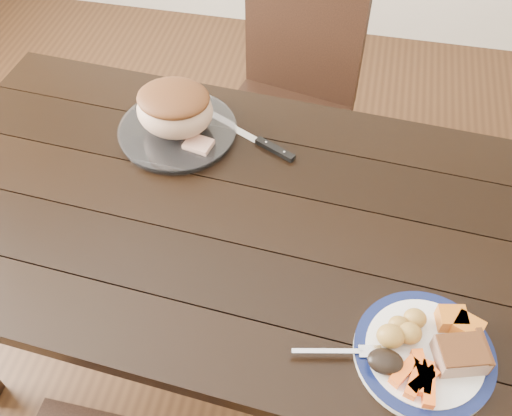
% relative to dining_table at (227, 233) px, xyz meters
% --- Properties ---
extents(ground, '(4.00, 4.00, 0.00)m').
position_rel_dining_table_xyz_m(ground, '(-0.00, 0.00, -0.66)').
color(ground, '#472B16').
rests_on(ground, ground).
extents(dining_table, '(1.66, 1.01, 0.75)m').
position_rel_dining_table_xyz_m(dining_table, '(0.00, 0.00, 0.00)').
color(dining_table, black).
rests_on(dining_table, ground).
extents(chair_far, '(0.50, 0.51, 0.93)m').
position_rel_dining_table_xyz_m(chair_far, '(0.04, 0.74, -0.13)').
color(chair_far, black).
rests_on(chair_far, ground).
extents(dinner_plate, '(0.28, 0.28, 0.02)m').
position_rel_dining_table_xyz_m(dinner_plate, '(0.48, -0.29, 0.10)').
color(dinner_plate, white).
rests_on(dinner_plate, dining_table).
extents(plate_rim, '(0.28, 0.28, 0.02)m').
position_rel_dining_table_xyz_m(plate_rim, '(0.48, -0.29, 0.11)').
color(plate_rim, '#0C1540').
rests_on(plate_rim, dinner_plate).
extents(serving_platter, '(0.31, 0.31, 0.02)m').
position_rel_dining_table_xyz_m(serving_platter, '(-0.19, 0.24, 0.10)').
color(serving_platter, white).
rests_on(serving_platter, dining_table).
extents(pork_slice, '(0.11, 0.10, 0.04)m').
position_rel_dining_table_xyz_m(pork_slice, '(0.54, -0.29, 0.13)').
color(pork_slice, '#A67C65').
rests_on(pork_slice, dinner_plate).
extents(roasted_potatoes, '(0.10, 0.10, 0.05)m').
position_rel_dining_table_xyz_m(roasted_potatoes, '(0.43, -0.26, 0.13)').
color(roasted_potatoes, gold).
rests_on(roasted_potatoes, dinner_plate).
extents(carrot_batons, '(0.10, 0.11, 0.02)m').
position_rel_dining_table_xyz_m(carrot_batons, '(0.47, -0.35, 0.12)').
color(carrot_batons, '#FF5F15').
rests_on(carrot_batons, dinner_plate).
extents(pumpkin_wedges, '(0.10, 0.07, 0.04)m').
position_rel_dining_table_xyz_m(pumpkin_wedges, '(0.54, -0.22, 0.13)').
color(pumpkin_wedges, orange).
rests_on(pumpkin_wedges, dinner_plate).
extents(dark_mushroom, '(0.07, 0.05, 0.03)m').
position_rel_dining_table_xyz_m(dark_mushroom, '(0.40, -0.33, 0.13)').
color(dark_mushroom, black).
rests_on(dark_mushroom, dinner_plate).
extents(fork, '(0.18, 0.05, 0.00)m').
position_rel_dining_table_xyz_m(fork, '(0.32, -0.32, 0.11)').
color(fork, silver).
rests_on(fork, dinner_plate).
extents(roast_joint, '(0.20, 0.18, 0.13)m').
position_rel_dining_table_xyz_m(roast_joint, '(-0.19, 0.24, 0.18)').
color(roast_joint, tan).
rests_on(roast_joint, serving_platter).
extents(cut_slice, '(0.08, 0.07, 0.02)m').
position_rel_dining_table_xyz_m(cut_slice, '(-0.12, 0.18, 0.12)').
color(cut_slice, tan).
rests_on(cut_slice, serving_platter).
extents(carving_knife, '(0.30, 0.16, 0.01)m').
position_rel_dining_table_xyz_m(carving_knife, '(0.04, 0.24, 0.10)').
color(carving_knife, silver).
rests_on(carving_knife, dining_table).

